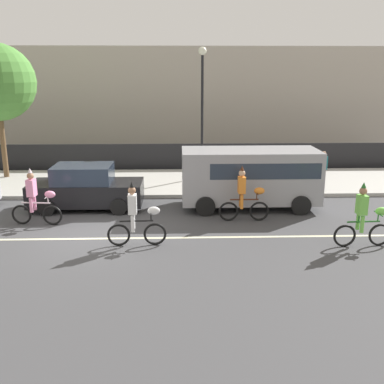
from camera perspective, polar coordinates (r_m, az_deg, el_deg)
ground_plane at (r=14.53m, az=-12.28°, el=-5.13°), size 80.00×80.00×0.00m
road_centre_line at (r=14.07m, az=-12.64°, el=-5.80°), size 36.00×0.14×0.01m
sidewalk_curb at (r=20.67m, az=-9.14°, el=1.20°), size 60.00×5.00×0.15m
fence_line at (r=23.36m, az=-8.33°, el=4.36°), size 40.00×0.08×1.40m
building_backdrop at (r=31.49m, az=-3.82°, el=11.77°), size 28.00×8.00×6.45m
parade_cyclist_pink at (r=15.61m, az=-19.21°, el=-1.00°), size 1.72×0.50×1.92m
parade_cyclist_zebra at (r=13.04m, az=-7.02°, el=-3.29°), size 1.72×0.50×1.92m
parade_cyclist_orange at (r=15.24m, az=6.71°, el=-0.63°), size 1.72×0.50×1.92m
parade_cyclist_lime at (r=13.81m, az=21.04°, el=-3.17°), size 1.72×0.50×1.92m
parked_van_grey at (r=16.75m, az=7.60°, el=2.29°), size 5.00×2.22×2.18m
parked_car_black at (r=17.03m, az=-13.32°, el=0.50°), size 4.10×1.92×1.64m
street_lamp_post at (r=20.54m, az=1.31°, el=12.33°), size 0.36×0.36×5.86m
pedestrian_onlooker at (r=19.53m, az=16.26°, el=2.81°), size 0.32×0.20×1.62m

